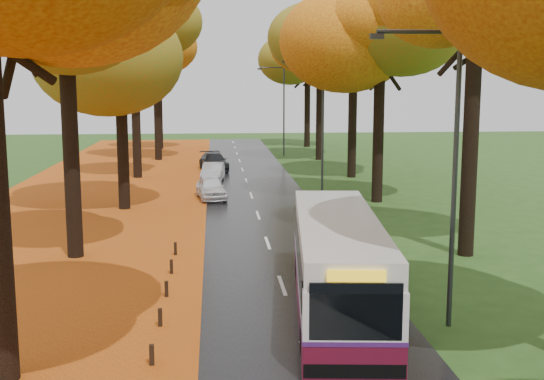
{
  "coord_description": "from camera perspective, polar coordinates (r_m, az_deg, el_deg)",
  "views": [
    {
      "loc": [
        -2.18,
        -9.43,
        6.63
      ],
      "look_at": [
        0.0,
        15.85,
        2.6
      ],
      "focal_mm": 45.0,
      "sensor_mm": 36.0,
      "label": 1
    }
  ],
  "objects": [
    {
      "name": "bus",
      "position": [
        20.11,
        5.49,
        -5.94
      ],
      "size": [
        3.38,
        10.43,
        2.7
      ],
      "rotation": [
        0.0,
        0.0,
        -0.1
      ],
      "color": "#570D22",
      "rests_on": "road"
    },
    {
      "name": "streetlamp_mid",
      "position": [
        39.95,
        3.92,
        6.25
      ],
      "size": [
        2.45,
        0.18,
        8.0
      ],
      "color": "#333538",
      "rests_on": "ground"
    },
    {
      "name": "bollard_row",
      "position": [
        15.58,
        -10.46,
        -15.27
      ],
      "size": [
        0.11,
        23.51,
        0.52
      ],
      "color": "black",
      "rests_on": "ground"
    },
    {
      "name": "road",
      "position": [
        35.13,
        -1.28,
        -1.82
      ],
      "size": [
        6.5,
        90.0,
        0.04
      ],
      "primitive_type": "cube",
      "color": "black",
      "rests_on": "ground"
    },
    {
      "name": "streetlamp_near",
      "position": [
        18.58,
        14.38,
        2.82
      ],
      "size": [
        2.45,
        0.18,
        8.0
      ],
      "color": "#333538",
      "rests_on": "ground"
    },
    {
      "name": "leaf_verge",
      "position": [
        35.72,
        -15.86,
        -2.01
      ],
      "size": [
        12.0,
        90.0,
        0.02
      ],
      "primitive_type": "cube",
      "color": "maroon",
      "rests_on": "ground"
    },
    {
      "name": "trees_right",
      "position": [
        37.66,
        9.77,
        13.55
      ],
      "size": [
        9.3,
        74.2,
        13.96
      ],
      "color": "black",
      "rests_on": "ground"
    },
    {
      "name": "streetlamp_far",
      "position": [
        61.77,
        0.77,
        7.24
      ],
      "size": [
        2.45,
        0.18,
        8.0
      ],
      "color": "#333538",
      "rests_on": "ground"
    },
    {
      "name": "car_white",
      "position": [
        38.92,
        -5.12,
        0.16
      ],
      "size": [
        1.98,
        3.82,
        1.24
      ],
      "primitive_type": "imported",
      "rotation": [
        0.0,
        0.0,
        0.14
      ],
      "color": "white",
      "rests_on": "road"
    },
    {
      "name": "car_dark",
      "position": [
        51.6,
        -4.9,
        2.38
      ],
      "size": [
        2.45,
        4.71,
        1.31
      ],
      "primitive_type": "imported",
      "rotation": [
        0.0,
        0.0,
        0.14
      ],
      "color": "black",
      "rests_on": "road"
    },
    {
      "name": "car_silver",
      "position": [
        45.63,
        -4.97,
        1.48
      ],
      "size": [
        1.69,
        3.89,
        1.25
      ],
      "primitive_type": "imported",
      "rotation": [
        0.0,
        0.0,
        -0.1
      ],
      "color": "#A3A5AB",
      "rests_on": "road"
    },
    {
      "name": "leaf_drift",
      "position": [
        35.07,
        -6.27,
        -1.86
      ],
      "size": [
        0.9,
        90.0,
        0.01
      ],
      "primitive_type": "cube",
      "color": "orange",
      "rests_on": "road"
    },
    {
      "name": "trees_left",
      "position": [
        36.95,
        -13.05,
        13.31
      ],
      "size": [
        9.2,
        74.0,
        13.88
      ],
      "color": "black",
      "rests_on": "ground"
    },
    {
      "name": "centre_line",
      "position": [
        35.13,
        -1.29,
        -1.79
      ],
      "size": [
        0.12,
        90.0,
        0.01
      ],
      "primitive_type": "cube",
      "color": "silver",
      "rests_on": "road"
    }
  ]
}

